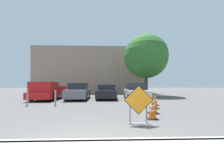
{
  "coord_description": "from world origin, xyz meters",
  "views": [
    {
      "loc": [
        0.57,
        -3.42,
        1.4
      ],
      "look_at": [
        0.97,
        7.18,
        1.42
      ],
      "focal_mm": 24.0,
      "sensor_mm": 36.0,
      "label": 1
    }
  ],
  "objects_px": {
    "bollard_nearest": "(55,98)",
    "bollard_second": "(27,97)",
    "parked_car_second": "(107,92)",
    "parked_car_third": "(136,92)",
    "parked_car_nearest": "(79,92)",
    "traffic_cone_fourth": "(155,100)",
    "traffic_cone_nearest": "(152,111)",
    "traffic_cone_third": "(155,103)",
    "pickup_truck": "(48,92)",
    "traffic_cone_second": "(153,105)",
    "road_closed_sign": "(139,103)"
  },
  "relations": [
    {
      "from": "road_closed_sign",
      "to": "parked_car_second",
      "type": "bearing_deg",
      "value": 96.59
    },
    {
      "from": "traffic_cone_second",
      "to": "parked_car_nearest",
      "type": "bearing_deg",
      "value": 124.53
    },
    {
      "from": "traffic_cone_nearest",
      "to": "traffic_cone_second",
      "type": "height_order",
      "value": "traffic_cone_second"
    },
    {
      "from": "traffic_cone_nearest",
      "to": "pickup_truck",
      "type": "xyz_separation_m",
      "value": [
        -7.17,
        7.94,
        0.39
      ]
    },
    {
      "from": "traffic_cone_nearest",
      "to": "bollard_second",
      "type": "height_order",
      "value": "bollard_second"
    },
    {
      "from": "pickup_truck",
      "to": "parked_car_nearest",
      "type": "bearing_deg",
      "value": -172.86
    },
    {
      "from": "road_closed_sign",
      "to": "parked_car_third",
      "type": "relative_size",
      "value": 0.3
    },
    {
      "from": "road_closed_sign",
      "to": "parked_car_second",
      "type": "distance_m",
      "value": 9.35
    },
    {
      "from": "traffic_cone_third",
      "to": "parked_car_third",
      "type": "xyz_separation_m",
      "value": [
        -0.03,
        5.37,
        0.4
      ]
    },
    {
      "from": "pickup_truck",
      "to": "traffic_cone_fourth",
      "type": "bearing_deg",
      "value": 155.46
    },
    {
      "from": "traffic_cone_second",
      "to": "traffic_cone_third",
      "type": "distance_m",
      "value": 1.51
    },
    {
      "from": "bollard_second",
      "to": "bollard_nearest",
      "type": "bearing_deg",
      "value": 0.0
    },
    {
      "from": "traffic_cone_second",
      "to": "parked_car_third",
      "type": "bearing_deg",
      "value": 85.75
    },
    {
      "from": "traffic_cone_nearest",
      "to": "traffic_cone_fourth",
      "type": "height_order",
      "value": "traffic_cone_fourth"
    },
    {
      "from": "traffic_cone_third",
      "to": "pickup_truck",
      "type": "bearing_deg",
      "value": 146.45
    },
    {
      "from": "parked_car_second",
      "to": "parked_car_third",
      "type": "bearing_deg",
      "value": 169.55
    },
    {
      "from": "traffic_cone_third",
      "to": "parked_car_third",
      "type": "bearing_deg",
      "value": 90.35
    },
    {
      "from": "traffic_cone_nearest",
      "to": "parked_car_third",
      "type": "height_order",
      "value": "parked_car_third"
    },
    {
      "from": "traffic_cone_nearest",
      "to": "bollard_nearest",
      "type": "relative_size",
      "value": 0.68
    },
    {
      "from": "road_closed_sign",
      "to": "traffic_cone_second",
      "type": "height_order",
      "value": "road_closed_sign"
    },
    {
      "from": "parked_car_second",
      "to": "parked_car_third",
      "type": "relative_size",
      "value": 0.98
    },
    {
      "from": "traffic_cone_nearest",
      "to": "parked_car_nearest",
      "type": "relative_size",
      "value": 0.15
    },
    {
      "from": "traffic_cone_nearest",
      "to": "pickup_truck",
      "type": "relative_size",
      "value": 0.13
    },
    {
      "from": "traffic_cone_third",
      "to": "traffic_cone_second",
      "type": "bearing_deg",
      "value": -110.84
    },
    {
      "from": "traffic_cone_third",
      "to": "bollard_second",
      "type": "height_order",
      "value": "bollard_second"
    },
    {
      "from": "traffic_cone_nearest",
      "to": "parked_car_nearest",
      "type": "distance_m",
      "value": 9.38
    },
    {
      "from": "traffic_cone_nearest",
      "to": "traffic_cone_second",
      "type": "relative_size",
      "value": 0.86
    },
    {
      "from": "traffic_cone_second",
      "to": "parked_car_third",
      "type": "distance_m",
      "value": 6.81
    },
    {
      "from": "pickup_truck",
      "to": "bollard_nearest",
      "type": "xyz_separation_m",
      "value": [
        1.95,
        -3.92,
        -0.2
      ]
    },
    {
      "from": "traffic_cone_third",
      "to": "pickup_truck",
      "type": "distance_m",
      "value": 9.73
    },
    {
      "from": "traffic_cone_nearest",
      "to": "traffic_cone_fourth",
      "type": "distance_m",
      "value": 4.13
    },
    {
      "from": "pickup_truck",
      "to": "bollard_nearest",
      "type": "bearing_deg",
      "value": 117.25
    },
    {
      "from": "traffic_cone_second",
      "to": "parked_car_third",
      "type": "xyz_separation_m",
      "value": [
        0.5,
        6.78,
        0.31
      ]
    },
    {
      "from": "parked_car_third",
      "to": "bollard_second",
      "type": "height_order",
      "value": "parked_car_third"
    },
    {
      "from": "bollard_nearest",
      "to": "bollard_second",
      "type": "relative_size",
      "value": 0.91
    },
    {
      "from": "pickup_truck",
      "to": "bollard_second",
      "type": "distance_m",
      "value": 3.93
    },
    {
      "from": "road_closed_sign",
      "to": "traffic_cone_second",
      "type": "bearing_deg",
      "value": 59.45
    },
    {
      "from": "parked_car_nearest",
      "to": "bollard_second",
      "type": "height_order",
      "value": "parked_car_nearest"
    },
    {
      "from": "parked_car_nearest",
      "to": "bollard_nearest",
      "type": "distance_m",
      "value": 4.29
    },
    {
      "from": "bollard_second",
      "to": "pickup_truck",
      "type": "bearing_deg",
      "value": 92.1
    },
    {
      "from": "traffic_cone_third",
      "to": "traffic_cone_nearest",
      "type": "bearing_deg",
      "value": -109.97
    },
    {
      "from": "parked_car_third",
      "to": "bollard_second",
      "type": "distance_m",
      "value": 8.84
    },
    {
      "from": "bollard_second",
      "to": "traffic_cone_third",
      "type": "bearing_deg",
      "value": -10.31
    },
    {
      "from": "road_closed_sign",
      "to": "parked_car_nearest",
      "type": "height_order",
      "value": "parked_car_nearest"
    },
    {
      "from": "parked_car_nearest",
      "to": "parked_car_second",
      "type": "relative_size",
      "value": 1.03
    },
    {
      "from": "traffic_cone_fourth",
      "to": "parked_car_nearest",
      "type": "distance_m",
      "value": 7.32
    },
    {
      "from": "road_closed_sign",
      "to": "traffic_cone_third",
      "type": "distance_m",
      "value": 3.7
    },
    {
      "from": "parked_car_second",
      "to": "parked_car_third",
      "type": "height_order",
      "value": "parked_car_third"
    },
    {
      "from": "pickup_truck",
      "to": "parked_car_second",
      "type": "height_order",
      "value": "pickup_truck"
    },
    {
      "from": "traffic_cone_fourth",
      "to": "parked_car_third",
      "type": "xyz_separation_m",
      "value": [
        -0.49,
        4.06,
        0.31
      ]
    }
  ]
}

